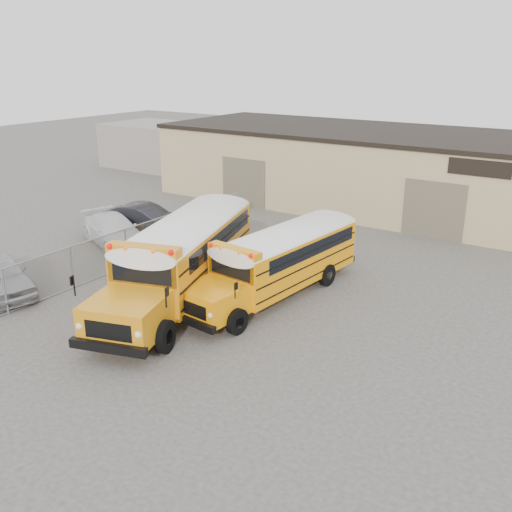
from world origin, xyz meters
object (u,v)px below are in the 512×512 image
Objects in this scene: tarp_bundle at (116,329)px; car_white at (114,230)px; school_bus_right at (351,226)px; car_dark at (145,219)px; school_bus_left at (235,211)px.

tarp_bundle is 0.28× the size of car_white.
school_bus_right is at bearing 78.94° from tarp_bundle.
car_dark reaches higher than car_white.
car_white is at bearing -155.73° from school_bus_right.
tarp_bundle is 11.22m from car_white.
car_dark is (-0.18, 2.39, 0.03)m from car_white.
school_bus_left is at bearing -35.89° from car_white.
school_bus_left reaches higher than car_dark.
school_bus_right is 11.19m from car_dark.
school_bus_right is at bearing -43.28° from car_white.
school_bus_right is at bearing 16.37° from school_bus_left.
car_white is at bearing 175.35° from car_dark.
car_dark reaches higher than tarp_bundle.
tarp_bundle is 13.07m from car_dark.
tarp_bundle is 0.30× the size of car_dark.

